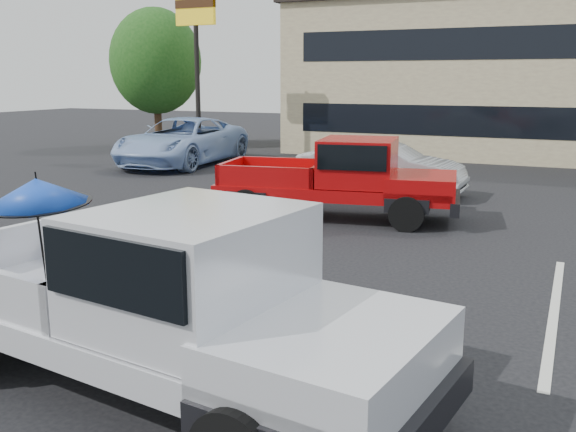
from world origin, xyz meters
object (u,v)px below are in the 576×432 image
(tree_left, at_px, (156,61))
(red_pickup, at_px, (351,175))
(motel_sign, at_px, (196,32))
(silver_sedan, at_px, (381,168))
(silver_pickup, at_px, (173,294))
(blue_suv, at_px, (182,141))

(tree_left, xyz_separation_m, red_pickup, (12.68, -10.72, -2.77))
(motel_sign, bearing_deg, silver_sedan, -28.07)
(motel_sign, height_order, silver_pickup, motel_sign)
(tree_left, xyz_separation_m, silver_pickup, (13.79, -19.04, -2.68))
(tree_left, distance_m, silver_sedan, 14.83)
(tree_left, bearing_deg, motel_sign, -36.87)
(tree_left, xyz_separation_m, silver_sedan, (12.43, -7.50, -3.02))
(silver_sedan, xyz_separation_m, blue_suv, (-8.11, 2.89, 0.11))
(motel_sign, xyz_separation_m, tree_left, (-4.00, 3.00, -0.92))
(tree_left, bearing_deg, silver_sedan, -31.09)
(silver_pickup, bearing_deg, motel_sign, 129.35)
(red_pickup, xyz_separation_m, silver_sedan, (-0.24, 3.22, -0.25))
(tree_left, relative_size, silver_sedan, 1.39)
(silver_sedan, bearing_deg, tree_left, 60.10)
(tree_left, xyz_separation_m, blue_suv, (4.32, -4.61, -2.91))
(blue_suv, bearing_deg, silver_pickup, -60.12)
(silver_sedan, bearing_deg, motel_sign, 63.12)
(silver_sedan, bearing_deg, blue_suv, 71.60)
(tree_left, bearing_deg, silver_pickup, -54.08)
(tree_left, height_order, blue_suv, tree_left)
(motel_sign, relative_size, blue_suv, 1.01)
(blue_suv, bearing_deg, tree_left, 129.75)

